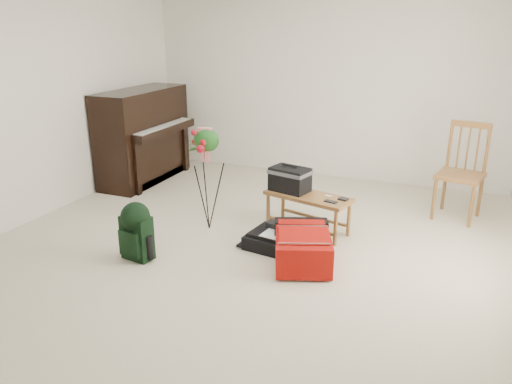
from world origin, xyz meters
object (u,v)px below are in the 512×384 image
at_px(piano, 144,137).
at_px(flower_stand, 208,180).
at_px(red_suitcase, 304,245).
at_px(black_duffel, 277,240).
at_px(dining_chair, 461,173).
at_px(green_backpack, 136,228).
at_px(bench, 294,185).

height_order(piano, flower_stand, piano).
height_order(piano, red_suitcase, piano).
relative_size(piano, black_duffel, 2.44).
distance_m(dining_chair, red_suitcase, 2.17).
xyz_separation_m(dining_chair, flower_stand, (-2.43, -1.37, 0.03)).
xyz_separation_m(black_duffel, green_backpack, (-1.13, -0.71, 0.22)).
bearing_deg(flower_stand, black_duffel, -23.96).
distance_m(piano, red_suitcase, 3.24).
distance_m(piano, flower_stand, 2.04).
relative_size(black_duffel, green_backpack, 1.11).
distance_m(piano, bench, 2.62).
height_order(piano, dining_chair, piano).
bearing_deg(dining_chair, piano, -165.22).
relative_size(dining_chair, green_backpack, 1.92).
height_order(red_suitcase, green_backpack, green_backpack).
distance_m(bench, red_suitcase, 0.82).
bearing_deg(dining_chair, black_duffel, -122.93).
relative_size(piano, red_suitcase, 1.72).
bearing_deg(piano, bench, -20.18).
height_order(piano, bench, piano).
height_order(dining_chair, black_duffel, dining_chair).
distance_m(piano, black_duffel, 2.88).
distance_m(bench, dining_chair, 1.91).
height_order(dining_chair, flower_stand, flower_stand).
relative_size(red_suitcase, green_backpack, 1.57).
distance_m(dining_chair, black_duffel, 2.26).
xyz_separation_m(piano, red_suitcase, (2.79, -1.58, -0.43)).
bearing_deg(red_suitcase, dining_chair, 33.30).
bearing_deg(black_duffel, bench, 98.88).
height_order(bench, green_backpack, bench).
xyz_separation_m(dining_chair, black_duffel, (-1.59, -1.55, -0.44)).
bearing_deg(green_backpack, red_suitcase, 28.71).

